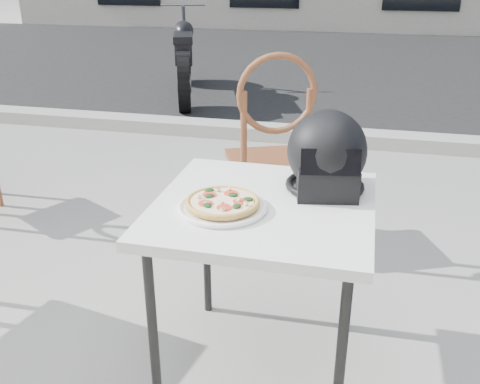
% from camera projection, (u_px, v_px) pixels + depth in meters
% --- Properties ---
extents(ground, '(80.00, 80.00, 0.00)m').
position_uv_depth(ground, '(173.00, 359.00, 2.20)').
color(ground, gray).
rests_on(ground, ground).
extents(street_asphalt, '(30.00, 8.00, 0.00)m').
position_uv_depth(street_asphalt, '(322.00, 63.00, 8.45)').
color(street_asphalt, black).
rests_on(street_asphalt, ground).
extents(curb, '(30.00, 0.25, 0.12)m').
position_uv_depth(curb, '(284.00, 133.00, 4.85)').
color(curb, '#A5A39A').
rests_on(curb, ground).
extents(cafe_table_main, '(0.77, 0.77, 0.73)m').
position_uv_depth(cafe_table_main, '(263.00, 220.00, 1.90)').
color(cafe_table_main, white).
rests_on(cafe_table_main, ground).
extents(plate, '(0.38, 0.38, 0.02)m').
position_uv_depth(plate, '(222.00, 207.00, 1.82)').
color(plate, white).
rests_on(plate, cafe_table_main).
extents(pizza, '(0.30, 0.30, 0.03)m').
position_uv_depth(pizza, '(222.00, 202.00, 1.81)').
color(pizza, gold).
rests_on(pizza, plate).
extents(helmet, '(0.34, 0.35, 0.30)m').
position_uv_depth(helmet, '(327.00, 156.00, 1.93)').
color(helmet, black).
rests_on(helmet, cafe_table_main).
extents(cafe_chair_main, '(0.55, 0.55, 1.10)m').
position_uv_depth(cafe_chair_main, '(271.00, 142.00, 2.85)').
color(cafe_chair_main, brown).
rests_on(cafe_chair_main, ground).
extents(motorcycle, '(0.79, 2.00, 1.02)m').
position_uv_depth(motorcycle, '(184.00, 58.00, 6.26)').
color(motorcycle, black).
rests_on(motorcycle, street_asphalt).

